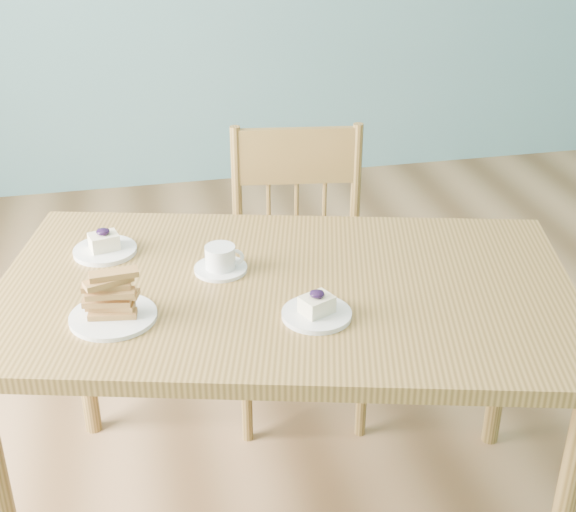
{
  "coord_description": "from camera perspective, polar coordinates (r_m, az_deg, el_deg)",
  "views": [
    {
      "loc": [
        -0.69,
        -1.77,
        1.75
      ],
      "look_at": [
        -0.31,
        -0.03,
        0.82
      ],
      "focal_mm": 50.0,
      "sensor_mm": 36.0,
      "label": 1
    }
  ],
  "objects": [
    {
      "name": "room",
      "position": [
        1.94,
        9.1,
        15.43
      ],
      "size": [
        5.01,
        5.01,
        2.71
      ],
      "color": "#A7794E",
      "rests_on": "ground"
    },
    {
      "name": "dining_table",
      "position": [
        2.02,
        -0.21,
        -3.94
      ],
      "size": [
        1.59,
        1.15,
        0.77
      ],
      "rotation": [
        0.0,
        0.0,
        -0.26
      ],
      "color": "olive",
      "rests_on": "ground"
    },
    {
      "name": "dining_chair",
      "position": [
        2.61,
        0.84,
        -1.38
      ],
      "size": [
        0.49,
        0.47,
        0.94
      ],
      "rotation": [
        0.0,
        0.0,
        -0.15
      ],
      "color": "olive",
      "rests_on": "ground"
    },
    {
      "name": "cheesecake_plate_near",
      "position": [
        1.85,
        2.06,
        -3.86
      ],
      "size": [
        0.16,
        0.16,
        0.07
      ],
      "rotation": [
        0.0,
        0.0,
        0.43
      ],
      "color": "white",
      "rests_on": "dining_table"
    },
    {
      "name": "cheesecake_plate_far",
      "position": [
        2.18,
        -12.91,
        0.65
      ],
      "size": [
        0.17,
        0.17,
        0.07
      ],
      "rotation": [
        0.0,
        0.0,
        0.24
      ],
      "color": "white",
      "rests_on": "dining_table"
    },
    {
      "name": "coffee_cup",
      "position": [
        2.04,
        -4.79,
        -0.32
      ],
      "size": [
        0.14,
        0.14,
        0.07
      ],
      "rotation": [
        0.0,
        0.0,
        -0.23
      ],
      "color": "white",
      "rests_on": "dining_table"
    },
    {
      "name": "biscotti_plate",
      "position": [
        1.87,
        -12.43,
        -3.29
      ],
      "size": [
        0.2,
        0.2,
        0.12
      ],
      "rotation": [
        0.0,
        0.0,
        -0.06
      ],
      "color": "white",
      "rests_on": "dining_table"
    }
  ]
}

